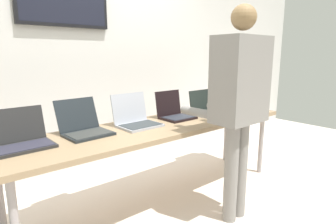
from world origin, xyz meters
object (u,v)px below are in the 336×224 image
Objects in this scene: workbench at (160,130)px; laptop_station_2 at (136,119)px; laptop_station_0 at (22,138)px; laptop_station_1 at (84,126)px; laptop_station_4 at (206,107)px; person at (239,95)px; equipment_box at (228,92)px; laptop_station_3 at (174,112)px.

workbench is 0.25m from laptop_station_2.
laptop_station_0 is 1.03× the size of laptop_station_2.
laptop_station_1 is (-0.65, 0.14, 0.11)m from workbench.
laptop_station_4 is (0.91, 0.00, -0.01)m from laptop_station_2.
person reaches higher than laptop_station_2.
laptop_station_0 is at bearing -179.03° from equipment_box.
laptop_station_3 is (1.37, 0.00, 0.00)m from laptop_station_0.
workbench is 0.77m from person.
laptop_station_0 is at bearing -179.80° from laptop_station_3.
equipment_box is 0.97× the size of laptop_station_1.
laptop_station_3 is (0.26, 0.11, 0.11)m from workbench.
laptop_station_2 is 0.90m from person.
laptop_station_2 is at bearing 123.22° from person.
laptop_station_1 is 1.07× the size of laptop_station_4.
laptop_station_2 is 0.91m from laptop_station_4.
laptop_station_0 is at bearing 179.92° from laptop_station_4.
workbench is at bearing -156.47° from laptop_station_3.
laptop_station_3 is at bearing 23.53° from workbench.
laptop_station_3 is (0.91, -0.02, -0.00)m from laptop_station_1.
laptop_station_1 is (-1.77, -0.01, -0.12)m from equipment_box.
laptop_station_4 is (1.37, -0.03, -0.01)m from laptop_station_1.
laptop_station_1 is at bearing 140.88° from person.
laptop_station_3 is at bearing 0.20° from laptop_station_0.
equipment_box is 0.22× the size of person.
equipment_box is 1.00× the size of laptop_station_0.
laptop_station_3 is at bearing 179.07° from laptop_station_4.
workbench is 7.57× the size of laptop_station_2.
laptop_station_0 is 1.20× the size of laptop_station_3.
laptop_station_0 is 1.37m from laptop_station_3.
laptop_station_3 reaches higher than workbench.
person reaches higher than workbench.
laptop_station_4 is at bearing 0.22° from laptop_station_2.
workbench is at bearing -28.27° from laptop_station_2.
laptop_station_1 is 1.23× the size of laptop_station_3.
laptop_station_4 is at bearing 8.49° from workbench.
laptop_station_0 is 1.04× the size of laptop_station_4.
laptop_station_1 reaches higher than laptop_station_3.
laptop_station_1 is at bearing 178.45° from laptop_station_3.
laptop_station_2 reaches higher than laptop_station_4.
workbench is 0.73m from laptop_station_4.
person is (0.93, -0.76, 0.24)m from laptop_station_1.
equipment_box is 1.03× the size of laptop_station_2.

